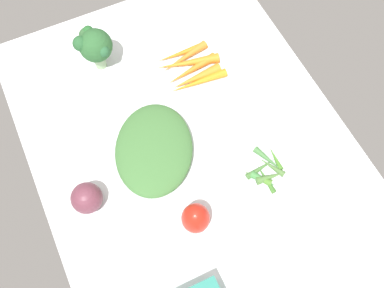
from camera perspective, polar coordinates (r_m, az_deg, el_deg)
tablecloth at (r=114.08cm, az=-0.00°, el=-0.67°), size 104.00×76.00×2.00cm
red_onion_center at (r=106.93cm, az=-13.02°, el=-6.59°), size 7.29×7.29×7.29cm
bell_pepper_red at (r=101.98cm, az=0.46°, el=-9.26°), size 8.36×8.36×8.72cm
carrot_bunch at (r=123.99cm, az=-0.22°, el=9.49°), size 13.36×17.35×2.91cm
okra_pile at (r=111.07cm, az=9.24°, el=-3.37°), size 12.18×10.23×1.99cm
leafy_greens_clump at (r=110.56cm, az=-4.79°, el=-0.64°), size 30.82×27.78×5.09cm
broccoli_head at (r=122.04cm, az=-12.11°, el=12.00°), size 10.07×9.76×12.87cm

